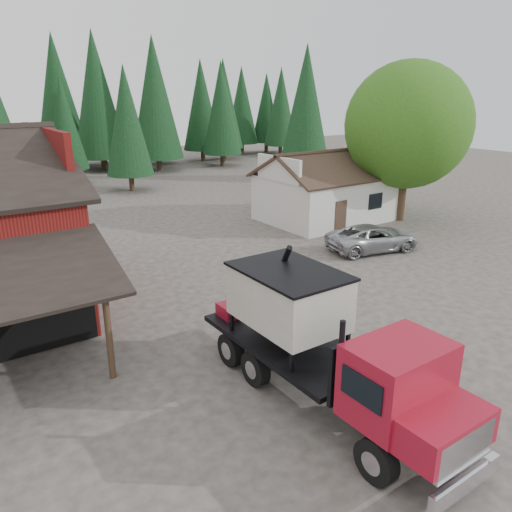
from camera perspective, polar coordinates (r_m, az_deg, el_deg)
ground at (r=17.09m, az=4.80°, el=-11.00°), size 120.00×120.00×0.00m
farmhouse at (r=33.91m, az=7.99°, el=6.92°), size 8.60×6.42×4.65m
deciduous_tree at (r=34.20m, az=16.97°, el=13.60°), size 8.00×8.00×10.20m
conifer_backdrop at (r=54.88m, az=-24.50°, el=8.11°), size 76.00×16.00×16.00m
near_pine_b at (r=44.28m, az=-14.55°, el=14.74°), size 3.96×3.96×10.40m
near_pine_c at (r=48.96m, az=5.71°, el=16.71°), size 4.84×4.84×12.40m
feed_truck at (r=13.89m, az=7.70°, el=-9.61°), size 2.68×9.00×4.06m
silver_car at (r=27.88m, az=13.22°, el=2.04°), size 5.54×3.51×1.43m
equip_box at (r=17.16m, az=7.99°, el=-9.85°), size 0.84×1.18×0.60m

